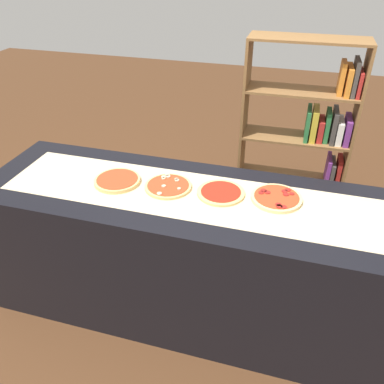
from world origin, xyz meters
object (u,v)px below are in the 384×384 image
(pizza_plain_2, at_px, (221,193))
(bookshelf, at_px, (310,141))
(pizza_mushroom_1, at_px, (168,186))
(pizza_pepperoni_3, at_px, (276,198))
(pizza_plain_0, at_px, (117,181))

(pizza_plain_2, xyz_separation_m, bookshelf, (0.47, 1.17, -0.15))
(pizza_mushroom_1, height_order, pizza_pepperoni_3, same)
(pizza_pepperoni_3, relative_size, bookshelf, 0.18)
(pizza_plain_2, height_order, pizza_pepperoni_3, pizza_pepperoni_3)
(pizza_mushroom_1, xyz_separation_m, bookshelf, (0.77, 1.19, -0.15))
(pizza_mushroom_1, xyz_separation_m, pizza_plain_2, (0.30, 0.02, -0.00))
(pizza_pepperoni_3, distance_m, bookshelf, 1.17)
(bookshelf, bearing_deg, pizza_plain_2, -111.64)
(pizza_mushroom_1, bearing_deg, pizza_plain_2, 3.34)
(bookshelf, bearing_deg, pizza_pepperoni_3, -98.01)
(pizza_plain_0, bearing_deg, bookshelf, 48.63)
(pizza_plain_0, xyz_separation_m, bookshelf, (1.07, 1.22, -0.16))
(pizza_plain_0, distance_m, bookshelf, 1.63)
(pizza_plain_0, relative_size, pizza_mushroom_1, 1.00)
(pizza_pepperoni_3, bearing_deg, bookshelf, 81.99)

